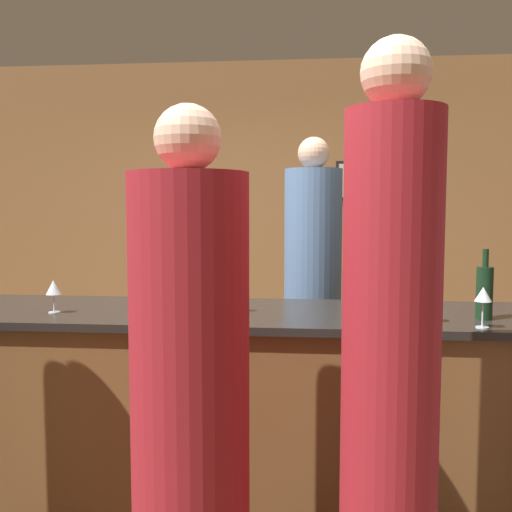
{
  "coord_description": "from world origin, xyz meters",
  "views": [
    {
      "loc": [
        0.45,
        -2.62,
        1.5
      ],
      "look_at": [
        0.18,
        0.1,
        1.28
      ],
      "focal_mm": 40.0,
      "sensor_mm": 36.0,
      "label": 1
    }
  ],
  "objects_px": {
    "bartender": "(312,306)",
    "guest_1": "(190,410)",
    "guest_0": "(390,376)",
    "wine_bottle_1": "(484,292)"
  },
  "relations": [
    {
      "from": "bartender",
      "to": "guest_1",
      "type": "distance_m",
      "value": 1.75
    },
    {
      "from": "wine_bottle_1",
      "to": "guest_0",
      "type": "bearing_deg",
      "value": -125.45
    },
    {
      "from": "bartender",
      "to": "guest_0",
      "type": "distance_m",
      "value": 1.68
    },
    {
      "from": "bartender",
      "to": "guest_0",
      "type": "relative_size",
      "value": 0.95
    },
    {
      "from": "wine_bottle_1",
      "to": "guest_1",
      "type": "bearing_deg",
      "value": -147.19
    },
    {
      "from": "guest_0",
      "to": "bartender",
      "type": "bearing_deg",
      "value": 98.4
    },
    {
      "from": "bartender",
      "to": "guest_1",
      "type": "height_order",
      "value": "bartender"
    },
    {
      "from": "bartender",
      "to": "guest_1",
      "type": "bearing_deg",
      "value": 76.78
    },
    {
      "from": "bartender",
      "to": "wine_bottle_1",
      "type": "height_order",
      "value": "bartender"
    },
    {
      "from": "guest_0",
      "to": "wine_bottle_1",
      "type": "xyz_separation_m",
      "value": [
        0.49,
        0.69,
        0.18
      ]
    }
  ]
}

